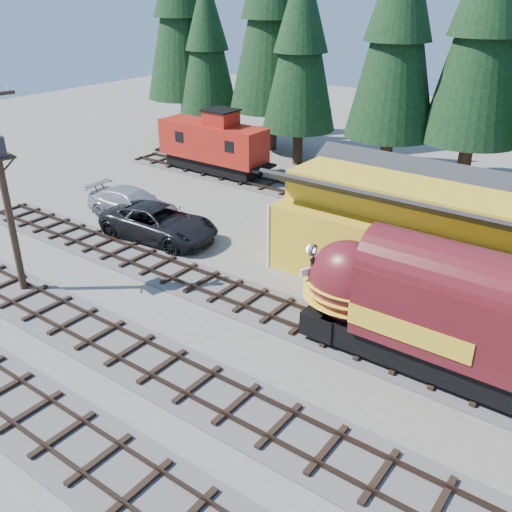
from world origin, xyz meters
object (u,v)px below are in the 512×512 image
Objects in this scene: utility_pole at (2,178)px; caboose at (213,144)px; depot at (407,222)px; pickup_truck_a at (159,223)px; pickup_truck_b at (133,204)px; locomotive at (482,331)px.

caboose is at bearing 115.56° from utility_pole.
utility_pole is at bearing -139.44° from depot.
pickup_truck_a is 1.11× the size of pickup_truck_b.
utility_pole reaches higher than locomotive.
pickup_truck_b is at bearing 169.74° from locomotive.
depot is 8.60m from locomotive.
caboose is at bearing 6.82° from pickup_truck_b.
pickup_truck_a is 3.80m from pickup_truck_b.
depot reaches higher than pickup_truck_b.
locomotive is at bearing -49.23° from depot.
caboose is 12.58m from pickup_truck_a.
locomotive is 22.67m from pickup_truck_b.
pickup_truck_b is (1.91, -9.97, -1.39)m from caboose.
pickup_truck_a is (0.90, 8.22, -4.61)m from utility_pole.
depot is 13.75m from pickup_truck_a.
utility_pole is (-13.98, -11.97, 2.63)m from depot.
pickup_truck_b is (-2.68, 9.49, -4.67)m from utility_pole.
locomotive is at bearing -104.28° from pickup_truck_b.
depot is at bearing -85.58° from pickup_truck_b.
pickup_truck_b is at bearing 118.04° from utility_pole.
depot is 1.31× the size of utility_pole.
locomotive reaches higher than pickup_truck_a.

